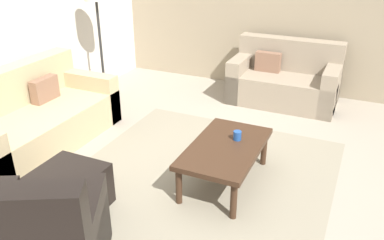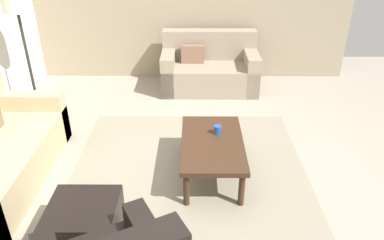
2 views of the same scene
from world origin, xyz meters
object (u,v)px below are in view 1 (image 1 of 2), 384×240
object	(u,v)px
coffee_table	(225,150)
cup	(237,136)
ottoman	(69,191)
lamp_standing	(96,3)
couch_main	(30,120)
couch_loveseat	(285,81)

from	to	relation	value
coffee_table	cup	size ratio (longest dim) A/B	12.14
ottoman	lamp_standing	xyz separation A→B (m)	(2.21, 1.21, 1.21)
ottoman	lamp_standing	world-z (taller)	lamp_standing
ottoman	cup	world-z (taller)	cup
coffee_table	cup	distance (m)	0.20
coffee_table	lamp_standing	bearing A→B (deg)	61.82
couch_main	ottoman	world-z (taller)	couch_main
couch_loveseat	ottoman	distance (m)	3.54
couch_loveseat	ottoman	bearing A→B (deg)	161.25
couch_main	lamp_standing	xyz separation A→B (m)	(1.40, -0.03, 1.11)
ottoman	coffee_table	distance (m)	1.47
cup	lamp_standing	bearing A→B (deg)	65.62
couch_loveseat	ottoman	world-z (taller)	couch_loveseat
couch_main	couch_loveseat	world-z (taller)	same
lamp_standing	couch_loveseat	bearing A→B (deg)	-63.99
cup	couch_main	bearing A→B (deg)	97.85
lamp_standing	couch_main	bearing A→B (deg)	178.83
coffee_table	couch_main	bearing A→B (deg)	94.10
couch_main	couch_loveseat	bearing A→B (deg)	-43.05
couch_main	couch_loveseat	xyz separation A→B (m)	(2.54, -2.37, 0.01)
couch_loveseat	lamp_standing	distance (m)	2.83
ottoman	coffee_table	bearing A→B (deg)	-48.04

